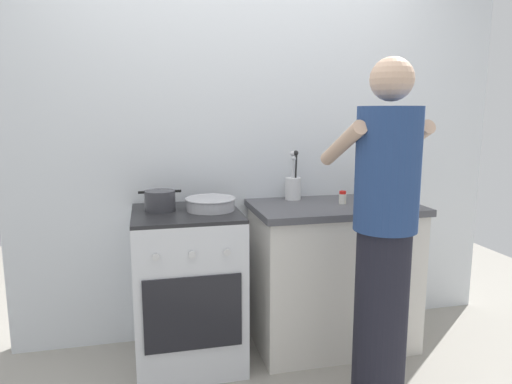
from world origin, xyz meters
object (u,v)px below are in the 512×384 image
stove_range (188,287)px  person (384,238)px  spice_bottle (343,198)px  oil_bottle (371,186)px  utensil_crock (293,186)px  mixing_bowl (210,203)px  pot (160,201)px

stove_range → person: bearing=-35.7°
spice_bottle → person: 0.65m
person → oil_bottle: bearing=68.6°
utensil_crock → person: 0.88m
mixing_bowl → person: size_ratio=0.17×
mixing_bowl → person: 0.98m
utensil_crock → spice_bottle: size_ratio=3.98×
stove_range → spice_bottle: spice_bottle is taller
stove_range → utensil_crock: (0.70, 0.21, 0.54)m
mixing_bowl → utensil_crock: utensil_crock is taller
oil_bottle → mixing_bowl: bearing=179.8°
pot → oil_bottle: bearing=-2.3°
utensil_crock → oil_bottle: utensil_crock is taller
pot → mixing_bowl: (0.28, -0.05, -0.02)m
utensil_crock → person: person is taller
stove_range → mixing_bowl: bearing=0.9°
stove_range → utensil_crock: bearing=16.8°
stove_range → spice_bottle: 1.07m
pot → spice_bottle: (1.09, -0.05, -0.02)m
spice_bottle → person: (-0.07, -0.64, -0.08)m
oil_bottle → person: 0.70m
person → stove_range: bearing=144.3°
utensil_crock → spice_bottle: 0.33m
pot → oil_bottle: 1.27m
utensil_crock → person: bearing=-77.8°
person → spice_bottle: bearing=84.1°
pot → utensil_crock: bearing=10.9°
mixing_bowl → oil_bottle: 1.00m
pot → mixing_bowl: pot is taller
mixing_bowl → spice_bottle: (0.81, 0.00, -0.00)m
stove_range → person: size_ratio=0.53×
pot → person: 1.24m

